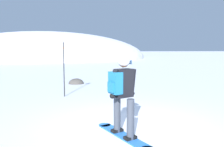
{
  "coord_description": "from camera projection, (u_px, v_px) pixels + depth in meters",
  "views": [
    {
      "loc": [
        -1.04,
        -4.95,
        1.83
      ],
      "look_at": [
        -0.09,
        2.56,
        1.0
      ],
      "focal_mm": 36.19,
      "sensor_mm": 36.0,
      "label": 1
    }
  ],
  "objects": [
    {
      "name": "rock_dark",
      "position": [
        76.0,
        84.0,
        11.84
      ],
      "size": [
        0.8,
        0.68,
        0.56
      ],
      "color": "#4C4742",
      "rests_on": "ground"
    },
    {
      "name": "piste_marker_near",
      "position": [
        64.0,
        65.0,
        8.58
      ],
      "size": [
        0.2,
        0.2,
        2.12
      ],
      "color": "black",
      "rests_on": "ground"
    },
    {
      "name": "ridge_peak_main",
      "position": [
        47.0,
        58.0,
        44.91
      ],
      "size": [
        38.68,
        34.81,
        10.25
      ],
      "color": "white",
      "rests_on": "ground"
    },
    {
      "name": "ground_plane",
      "position": [
        130.0,
        128.0,
        5.21
      ],
      "size": [
        300.0,
        300.0,
        0.0
      ],
      "primitive_type": "plane",
      "color": "white"
    },
    {
      "name": "snowboarder_main",
      "position": [
        122.0,
        93.0,
        4.63
      ],
      "size": [
        0.94,
        1.69,
        1.71
      ],
      "color": "blue",
      "rests_on": "ground"
    }
  ]
}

